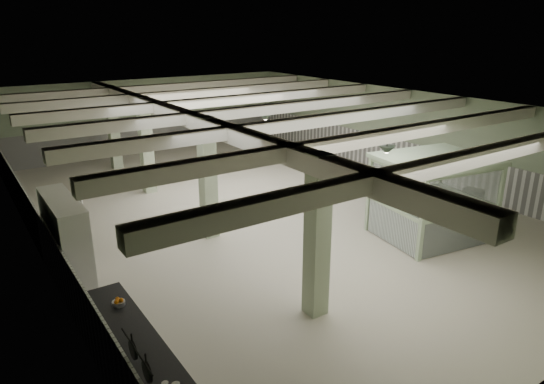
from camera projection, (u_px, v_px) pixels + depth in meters
floor at (262, 209)px, 16.72m from camera, size 20.00×20.00×0.00m
ceiling at (261, 104)px, 15.56m from camera, size 14.00×20.00×0.02m
wall_back at (152, 116)px, 23.97m from camera, size 14.00×0.02×3.60m
wall_left at (33, 198)px, 12.42m from camera, size 0.02×20.00×3.60m
wall_right at (404, 134)px, 19.86m from camera, size 0.02×20.00×3.60m
wainscot_left at (40, 235)px, 12.77m from camera, size 0.05×19.90×1.50m
wainscot_right at (402, 159)px, 20.18m from camera, size 0.05×19.90×1.50m
wainscot_back at (153, 137)px, 24.29m from camera, size 13.90×0.05×1.50m
girder at (190, 119)px, 14.30m from camera, size 0.45×19.90×0.40m
beam_a at (463, 160)px, 9.74m from camera, size 13.90×0.35×0.32m
beam_b at (373, 138)px, 11.70m from camera, size 13.90×0.35×0.32m
beam_c at (309, 122)px, 13.66m from camera, size 13.90×0.35×0.32m
beam_d at (261, 110)px, 15.61m from camera, size 13.90×0.35×0.32m
beam_e at (224, 101)px, 17.57m from camera, size 13.90×0.35×0.32m
beam_f at (194, 93)px, 19.53m from camera, size 13.90×0.35×0.32m
beam_g at (169, 87)px, 21.49m from camera, size 13.90×0.35×0.32m
column_a at (317, 237)px, 10.11m from camera, size 0.42×0.42×3.60m
column_b at (208, 178)px, 14.03m from camera, size 0.42×0.42×3.60m
column_c at (146, 145)px, 17.94m from camera, size 0.42×0.42×3.60m
column_d at (113, 128)px, 21.07m from camera, size 0.42×0.42×3.60m
hook_rail at (136, 351)px, 6.49m from camera, size 0.02×1.20×0.02m
pendant_front at (387, 150)px, 12.08m from camera, size 0.44×0.44×0.22m
pendant_mid at (265, 118)px, 16.39m from camera, size 0.44×0.44×0.22m
pendant_back at (200, 100)px, 20.31m from camera, size 0.44×0.44×0.22m
prep_counter at (143, 377)px, 8.03m from camera, size 0.89×5.09×0.91m
orange_bowl at (119, 304)px, 9.26m from camera, size 0.31×0.31×0.09m
skillet_near at (147, 372)px, 6.41m from camera, size 0.04×0.30×0.30m
skillet_far at (133, 350)px, 6.85m from camera, size 0.04×0.29×0.29m
walkin_cooler at (68, 242)px, 11.43m from camera, size 0.91×2.48×2.28m
guard_booth at (434, 183)px, 14.05m from camera, size 3.40×3.02×2.44m
filing_cabinet at (471, 208)px, 15.12m from camera, size 0.50×0.63×1.22m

